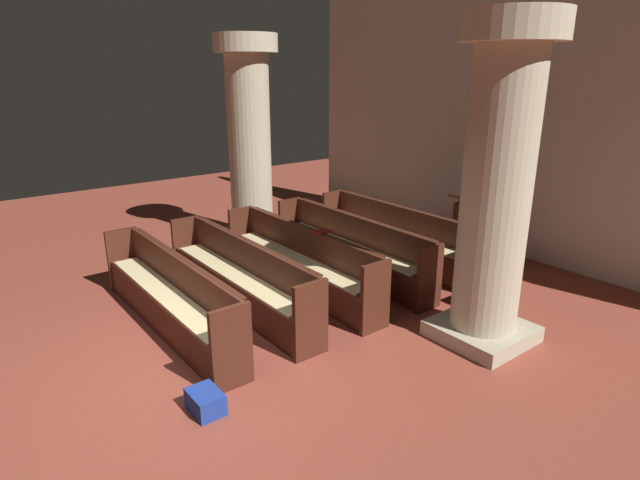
{
  "coord_description": "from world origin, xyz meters",
  "views": [
    {
      "loc": [
        4.63,
        -1.74,
        3.02
      ],
      "look_at": [
        -0.81,
        2.48,
        0.75
      ],
      "focal_mm": 29.35,
      "sensor_mm": 36.0,
      "label": 1
    }
  ],
  "objects_px": {
    "lectern": "(464,232)",
    "pew_row_4": "(169,292)",
    "hymn_book": "(321,232)",
    "pillar_aisle_side": "(497,183)",
    "pillar_far_side": "(249,138)",
    "pew_row_0": "(395,233)",
    "pew_row_1": "(350,245)",
    "pew_row_3": "(239,274)",
    "kneeler_box_red": "(470,299)",
    "pew_row_2": "(299,258)",
    "kneeler_box_blue": "(206,402)"
  },
  "relations": [
    {
      "from": "pillar_aisle_side",
      "to": "pillar_far_side",
      "type": "xyz_separation_m",
      "value": [
        -4.89,
        -0.17,
        0.0
      ]
    },
    {
      "from": "pew_row_3",
      "to": "pillar_far_side",
      "type": "xyz_separation_m",
      "value": [
        -2.42,
        1.64,
        1.38
      ]
    },
    {
      "from": "lectern",
      "to": "kneeler_box_red",
      "type": "bearing_deg",
      "value": -49.12
    },
    {
      "from": "lectern",
      "to": "pew_row_4",
      "type": "bearing_deg",
      "value": -97.43
    },
    {
      "from": "pew_row_0",
      "to": "pillar_far_side",
      "type": "height_order",
      "value": "pillar_far_side"
    },
    {
      "from": "pew_row_1",
      "to": "pillar_far_side",
      "type": "xyz_separation_m",
      "value": [
        -2.42,
        -0.27,
        1.38
      ]
    },
    {
      "from": "pew_row_0",
      "to": "pew_row_4",
      "type": "height_order",
      "value": "same"
    },
    {
      "from": "kneeler_box_blue",
      "to": "pew_row_4",
      "type": "bearing_deg",
      "value": 167.02
    },
    {
      "from": "pew_row_0",
      "to": "pew_row_3",
      "type": "relative_size",
      "value": 1.0
    },
    {
      "from": "pillar_far_side",
      "to": "pew_row_0",
      "type": "bearing_deg",
      "value": 26.93
    },
    {
      "from": "pew_row_2",
      "to": "kneeler_box_red",
      "type": "bearing_deg",
      "value": 38.17
    },
    {
      "from": "pew_row_1",
      "to": "pew_row_2",
      "type": "relative_size",
      "value": 1.0
    },
    {
      "from": "pew_row_3",
      "to": "lectern",
      "type": "distance_m",
      "value": 3.89
    },
    {
      "from": "lectern",
      "to": "pew_row_0",
      "type": "bearing_deg",
      "value": -122.93
    },
    {
      "from": "pew_row_2",
      "to": "hymn_book",
      "type": "relative_size",
      "value": 14.85
    },
    {
      "from": "pillar_far_side",
      "to": "lectern",
      "type": "bearing_deg",
      "value": 35.78
    },
    {
      "from": "hymn_book",
      "to": "pew_row_0",
      "type": "bearing_deg",
      "value": 98.94
    },
    {
      "from": "pew_row_1",
      "to": "kneeler_box_red",
      "type": "relative_size",
      "value": 8.85
    },
    {
      "from": "hymn_book",
      "to": "kneeler_box_blue",
      "type": "distance_m",
      "value": 3.02
    },
    {
      "from": "pew_row_3",
      "to": "kneeler_box_blue",
      "type": "distance_m",
      "value": 2.25
    },
    {
      "from": "pew_row_4",
      "to": "kneeler_box_red",
      "type": "xyz_separation_m",
      "value": [
        1.86,
        3.37,
        -0.36
      ]
    },
    {
      "from": "hymn_book",
      "to": "pillar_far_side",
      "type": "bearing_deg",
      "value": 169.57
    },
    {
      "from": "pillar_aisle_side",
      "to": "lectern",
      "type": "bearing_deg",
      "value": 132.29
    },
    {
      "from": "pew_row_0",
      "to": "pew_row_1",
      "type": "xyz_separation_m",
      "value": [
        0.0,
        -0.96,
        0.0
      ]
    },
    {
      "from": "pew_row_2",
      "to": "kneeler_box_blue",
      "type": "height_order",
      "value": "pew_row_2"
    },
    {
      "from": "pillar_far_side",
      "to": "hymn_book",
      "type": "bearing_deg",
      "value": -10.43
    },
    {
      "from": "pew_row_3",
      "to": "kneeler_box_blue",
      "type": "bearing_deg",
      "value": -37.84
    },
    {
      "from": "pillar_aisle_side",
      "to": "kneeler_box_red",
      "type": "relative_size",
      "value": 9.82
    },
    {
      "from": "pew_row_2",
      "to": "pillar_far_side",
      "type": "distance_m",
      "value": 2.87
    },
    {
      "from": "pillar_aisle_side",
      "to": "hymn_book",
      "type": "height_order",
      "value": "pillar_aisle_side"
    },
    {
      "from": "pew_row_4",
      "to": "pillar_far_side",
      "type": "distance_m",
      "value": 3.81
    },
    {
      "from": "lectern",
      "to": "hymn_book",
      "type": "distance_m",
      "value": 2.75
    },
    {
      "from": "pew_row_0",
      "to": "pillar_aisle_side",
      "type": "xyz_separation_m",
      "value": [
        2.47,
        -1.06,
        1.38
      ]
    },
    {
      "from": "pew_row_1",
      "to": "lectern",
      "type": "bearing_deg",
      "value": 71.99
    },
    {
      "from": "pew_row_4",
      "to": "pew_row_2",
      "type": "bearing_deg",
      "value": 90.0
    },
    {
      "from": "pillar_aisle_side",
      "to": "kneeler_box_red",
      "type": "bearing_deg",
      "value": 135.38
    },
    {
      "from": "pillar_aisle_side",
      "to": "lectern",
      "type": "distance_m",
      "value": 3.08
    },
    {
      "from": "pew_row_1",
      "to": "pillar_aisle_side",
      "type": "distance_m",
      "value": 2.83
    },
    {
      "from": "hymn_book",
      "to": "pew_row_1",
      "type": "bearing_deg",
      "value": 109.5
    },
    {
      "from": "pew_row_0",
      "to": "pew_row_1",
      "type": "height_order",
      "value": "same"
    },
    {
      "from": "pillar_far_side",
      "to": "kneeler_box_blue",
      "type": "relative_size",
      "value": 9.98
    },
    {
      "from": "pillar_aisle_side",
      "to": "kneeler_box_blue",
      "type": "height_order",
      "value": "pillar_aisle_side"
    },
    {
      "from": "pew_row_1",
      "to": "kneeler_box_red",
      "type": "distance_m",
      "value": 1.96
    },
    {
      "from": "pew_row_1",
      "to": "kneeler_box_blue",
      "type": "distance_m",
      "value": 3.73
    },
    {
      "from": "pillar_aisle_side",
      "to": "pew_row_1",
      "type": "bearing_deg",
      "value": 177.62
    },
    {
      "from": "pew_row_0",
      "to": "kneeler_box_red",
      "type": "relative_size",
      "value": 8.85
    },
    {
      "from": "pew_row_3",
      "to": "kneeler_box_blue",
      "type": "relative_size",
      "value": 9.0
    },
    {
      "from": "hymn_book",
      "to": "pew_row_2",
      "type": "bearing_deg",
      "value": -144.69
    },
    {
      "from": "pillar_far_side",
      "to": "pillar_aisle_side",
      "type": "bearing_deg",
      "value": 1.97
    },
    {
      "from": "pillar_aisle_side",
      "to": "hymn_book",
      "type": "relative_size",
      "value": 16.48
    }
  ]
}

